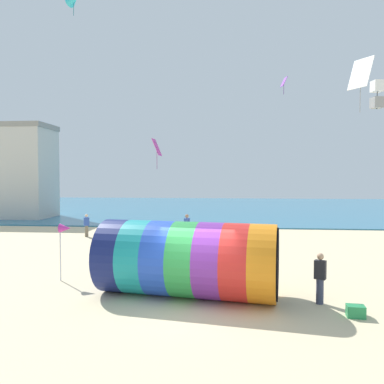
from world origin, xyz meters
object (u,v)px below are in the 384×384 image
kite_magenta_diamond (157,148)px  beach_flag (65,230)px  kite_white_box (377,94)px  kite_handler (320,278)px  bystander_near_water (87,225)px  kite_purple_diamond (284,82)px  cooler_box (356,311)px  bystander_mid_beach (187,228)px  kite_cyan_delta (73,0)px  giant_inflatable_tube (188,259)px  kite_white_diamond (361,74)px

kite_magenta_diamond → beach_flag: (-1.12, -14.43, -4.41)m
kite_magenta_diamond → kite_white_box: bearing=-53.7°
kite_handler → bystander_near_water: 17.98m
kite_purple_diamond → bystander_near_water: kite_purple_diamond is taller
kite_magenta_diamond → cooler_box: (9.23, -17.45, -6.28)m
bystander_near_water → bystander_mid_beach: (7.20, -1.41, 0.12)m
bystander_near_water → cooler_box: 19.34m
kite_cyan_delta → giant_inflatable_tube: bearing=-50.0°
kite_white_diamond → kite_cyan_delta: kite_cyan_delta is taller
bystander_near_water → bystander_mid_beach: size_ratio=0.89×
kite_cyan_delta → beach_flag: (2.78, -7.94, -12.89)m
giant_inflatable_tube → kite_white_diamond: bearing=27.4°
kite_handler → beach_flag: beach_flag is taller
kite_purple_diamond → bystander_mid_beach: 13.16m
kite_purple_diamond → beach_flag: 19.91m
kite_white_box → kite_magenta_diamond: bearing=126.3°
kite_white_box → cooler_box: kite_white_box is taller
kite_purple_diamond → kite_cyan_delta: (-13.52, -6.10, 3.74)m
kite_magenta_diamond → kite_white_diamond: bearing=-48.1°
kite_magenta_diamond → beach_flag: size_ratio=1.02×
kite_purple_diamond → beach_flag: bearing=-127.4°
bystander_mid_beach → kite_purple_diamond: bearing=34.8°
kite_purple_diamond → kite_cyan_delta: bearing=-155.7°
giant_inflatable_tube → beach_flag: (-5.13, 1.49, 0.73)m
giant_inflatable_tube → kite_magenta_diamond: (-4.01, 15.92, 5.15)m
kite_white_diamond → bystander_near_water: size_ratio=1.46×
kite_magenta_diamond → cooler_box: kite_magenta_diamond is taller
kite_handler → kite_white_box: (2.33, 1.63, 6.33)m
kite_white_box → bystander_near_water: kite_white_box is taller
kite_cyan_delta → kite_white_box: 18.52m
beach_flag → kite_purple_diamond: bearing=52.6°
bystander_near_water → kite_magenta_diamond: bearing=40.4°
bystander_mid_beach → bystander_near_water: bearing=168.9°
kite_handler → kite_white_box: bearing=35.1°
giant_inflatable_tube → bystander_mid_beach: giant_inflatable_tube is taller
kite_magenta_diamond → kite_cyan_delta: (-3.90, -6.49, 8.48)m
kite_magenta_diamond → kite_cyan_delta: 11.37m
kite_cyan_delta → cooler_box: (13.13, -10.97, -14.76)m
kite_white_diamond → kite_cyan_delta: (-14.93, 5.79, 6.36)m
giant_inflatable_tube → bystander_mid_beach: bearing=96.0°
kite_white_box → beach_flag: 12.98m
kite_purple_diamond → bystander_mid_beach: (-6.75, -4.70, -10.28)m
kite_handler → cooler_box: kite_handler is taller
kite_white_box → bystander_near_water: (-15.11, 11.01, -6.39)m
kite_purple_diamond → kite_handler: bearing=-94.2°
kite_white_diamond → cooler_box: 10.03m
bystander_mid_beach → kite_white_box: bearing=-50.5°
giant_inflatable_tube → kite_cyan_delta: 18.36m
kite_handler → bystander_near_water: size_ratio=1.06×
kite_handler → beach_flag: bearing=168.8°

